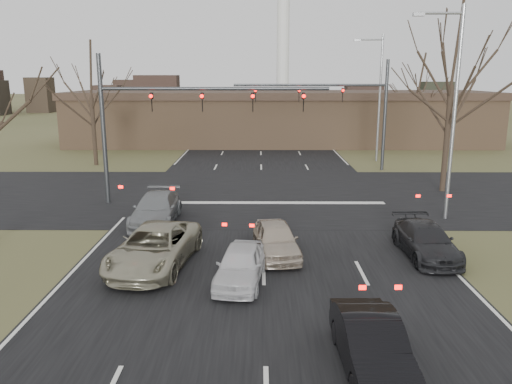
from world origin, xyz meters
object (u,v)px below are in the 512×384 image
streetlight_right_near (451,104)px  car_silver_ahead (276,239)px  car_charcoal_sedan (426,241)px  mast_arm_near (164,110)px  car_black_hatch (372,345)px  car_grey_ahead (156,209)px  building (280,117)px  streetlight_right_far (378,92)px  car_silver_suv (154,247)px  mast_arm_far (347,102)px  car_white_sedan (240,265)px

streetlight_right_near → car_silver_ahead: 10.97m
car_silver_ahead → car_charcoal_sedan: bearing=-7.6°
mast_arm_near → streetlight_right_near: 14.38m
car_black_hatch → car_grey_ahead: car_grey_ahead is taller
building → car_grey_ahead: size_ratio=8.79×
mast_arm_near → streetlight_right_far: 20.20m
streetlight_right_far → car_silver_suv: (-13.32, -23.36, -4.84)m
streetlight_right_far → car_charcoal_sedan: 22.97m
mast_arm_far → car_silver_ahead: (-5.68, -18.18, -4.36)m
car_silver_suv → car_silver_ahead: bearing=22.4°
mast_arm_far → car_charcoal_sedan: bearing=-89.6°
mast_arm_far → car_charcoal_sedan: mast_arm_far is taller
streetlight_right_near → car_black_hatch: streetlight_right_near is taller
mast_arm_near → car_silver_ahead: bearing=-55.0°
car_black_hatch → car_grey_ahead: (-7.55, 12.11, 0.04)m
mast_arm_far → car_black_hatch: mast_arm_far is taller
mast_arm_far → streetlight_right_near: 13.28m
car_silver_suv → car_white_sedan: bearing=-16.5°
mast_arm_far → car_silver_ahead: bearing=-107.4°
mast_arm_far → car_black_hatch: (-3.68, -25.97, -4.36)m
car_white_sedan → car_silver_ahead: bearing=70.4°
mast_arm_far → car_silver_suv: size_ratio=2.08×
mast_arm_near → car_silver_suv: mast_arm_near is taller
mast_arm_far → car_silver_ahead: size_ratio=2.86×
streetlight_right_near → car_grey_ahead: 14.73m
car_silver_suv → car_white_sedan: size_ratio=1.43×
mast_arm_near → car_white_sedan: size_ratio=3.25×
car_silver_suv → car_white_sedan: (3.21, -1.44, -0.11)m
streetlight_right_far → car_charcoal_sedan: bearing=-97.7°
car_silver_ahead → mast_arm_far: bearing=65.5°
building → car_charcoal_sedan: building is taller
car_black_hatch → car_white_sedan: bearing=121.1°
building → car_black_hatch: size_ratio=10.61×
car_silver_suv → car_white_sedan: car_silver_suv is taller
car_charcoal_sedan → car_grey_ahead: 12.17m
mast_arm_near → car_white_sedan: mast_arm_near is taller
streetlight_right_far → car_black_hatch: streetlight_right_far is taller
car_white_sedan → car_black_hatch: (3.30, -5.18, 0.02)m
car_white_sedan → mast_arm_far: bearing=78.2°
mast_arm_near → mast_arm_far: same height
building → streetlight_right_near: streetlight_right_near is taller
mast_arm_far → car_grey_ahead: bearing=-129.0°
streetlight_right_far → car_silver_ahead: size_ratio=2.57×
car_white_sedan → car_black_hatch: car_black_hatch is taller
streetlight_right_far → mast_arm_far: bearing=-128.1°
car_silver_ahead → car_black_hatch: bearing=-82.7°
car_charcoal_sedan → car_grey_ahead: size_ratio=0.90×
building → car_silver_suv: building is taller
car_grey_ahead → mast_arm_far: bearing=50.5°
building → mast_arm_far: 15.75m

